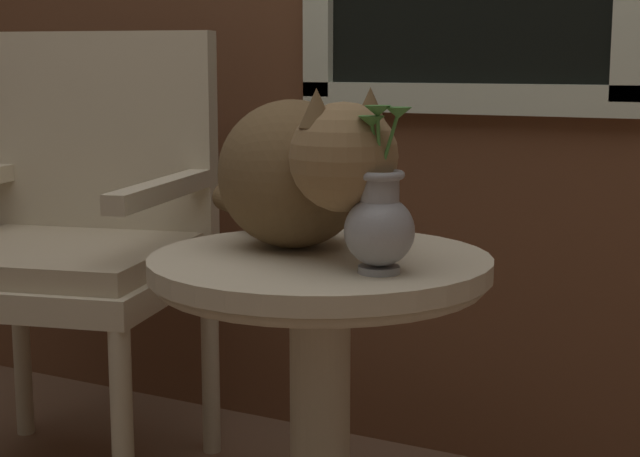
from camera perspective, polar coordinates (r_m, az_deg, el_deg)
name	(u,v)px	position (r m, az deg, el deg)	size (l,w,h in m)	color
wicker_side_table	(320,358)	(1.81, 0.00, -7.57)	(0.62, 0.62, 0.61)	beige
wicker_chair	(75,230)	(2.31, -14.07, -0.11)	(0.68, 0.67, 1.03)	beige
cat	(302,171)	(1.79, -1.08, 3.37)	(0.55, 0.42, 0.30)	brown
pewter_vase_with_ivy	(380,219)	(1.61, 3.49, 0.53)	(0.12, 0.12, 0.28)	#99999E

